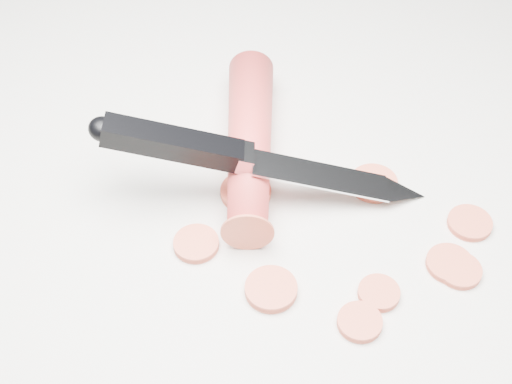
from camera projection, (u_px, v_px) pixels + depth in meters
name	position (u px, v px, depth m)	size (l,w,h in m)	color
ground	(325.00, 212.00, 0.57)	(2.40, 2.40, 0.00)	silver
carrot	(250.00, 142.00, 0.59)	(0.04, 0.04, 0.19)	red
carrot_slice_0	(360.00, 322.00, 0.50)	(0.03, 0.03, 0.01)	#DB5237
carrot_slice_1	(379.00, 293.00, 0.51)	(0.03, 0.03, 0.01)	#DB5237
carrot_slice_2	(374.00, 183.00, 0.58)	(0.04, 0.04, 0.01)	#DB5237
carrot_slice_3	(459.00, 270.00, 0.53)	(0.03, 0.03, 0.01)	#DB5237
carrot_slice_4	(470.00, 223.00, 0.56)	(0.03, 0.03, 0.01)	#DB5237
carrot_slice_5	(271.00, 289.00, 0.52)	(0.04, 0.04, 0.01)	#DB5237
carrot_slice_6	(450.00, 264.00, 0.53)	(0.04, 0.04, 0.01)	#DB5237
carrot_slice_7	(196.00, 244.00, 0.54)	(0.03, 0.03, 0.01)	#DB5237
carrot_slice_8	(246.00, 192.00, 0.58)	(0.04, 0.04, 0.01)	#DB5237
kitchen_knife	(264.00, 158.00, 0.55)	(0.25, 0.15, 0.08)	silver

